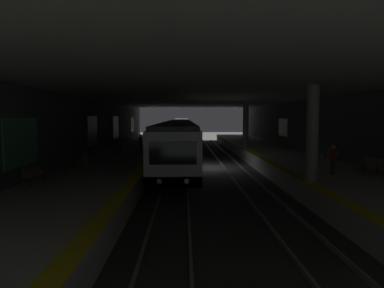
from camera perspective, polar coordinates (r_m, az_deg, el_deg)
The scene contains 21 objects.
ground_plane at distance 26.87m, azimuth 2.22°, elevation -4.09°, with size 120.00×120.00×0.00m, color #383A38.
track_left at distance 27.08m, azimuth 6.88°, elevation -3.88°, with size 60.00×1.53×0.16m.
track_right at distance 26.81m, azimuth -2.49°, elevation -3.93°, with size 60.00×1.53×0.16m.
platform_left at distance 27.97m, azimuth 15.75°, elevation -2.83°, with size 60.00×5.30×1.06m.
platform_right at distance 27.18m, azimuth -11.71°, elevation -2.96°, with size 60.00×5.30×1.06m.
wall_left at distance 28.76m, azimuth 21.39°, elevation 1.78°, with size 60.00×0.56×5.60m.
wall_right at distance 27.69m, azimuth -17.68°, elevation 1.78°, with size 60.00×0.56×5.60m.
ceiling_slab at distance 26.60m, azimuth 2.26°, elevation 8.35°, with size 60.00×19.40×0.40m.
pillar_near at distance 16.52m, azimuth 20.00°, elevation 1.66°, with size 0.56×0.56×4.55m.
pillar_far at distance 32.82m, azimuth 9.22°, elevation 3.30°, with size 0.56×0.56×4.55m.
metro_train at distance 44.97m, azimuth -2.03°, elevation 2.08°, with size 58.74×2.83×3.49m.
bench_left_mid at distance 20.51m, azimuth 28.52°, elevation -2.99°, with size 1.70×0.47×0.86m.
bench_left_far at distance 24.98m, azimuth 22.75°, elevation -1.49°, with size 1.70×0.47×0.86m.
bench_right_near at distance 16.89m, azimuth -25.42°, elevation -4.42°, with size 1.70×0.47×0.86m.
bench_right_mid at distance 20.84m, azimuth -20.62°, elevation -2.60°, with size 1.70×0.47×0.86m.
bench_right_far at distance 42.02m, azimuth -10.76°, elevation 1.20°, with size 1.70×0.47×0.86m.
person_waiting_near at distance 19.10m, azimuth 23.08°, elevation -2.31°, with size 0.60×0.22×1.59m.
person_walking_mid at distance 27.72m, azimuth -8.87°, elevation 0.15°, with size 0.60×0.22×1.63m.
person_standing_far at distance 35.26m, azimuth -7.06°, elevation 1.16°, with size 0.60×0.22×1.64m.
suitcase_rolling at distance 26.93m, azimuth -12.35°, elevation -1.18°, with size 0.34×0.21×0.99m.
trash_bin at distance 21.49m, azimuth -17.96°, elevation -2.58°, with size 0.44×0.44×0.85m.
Camera 1 is at (-26.50, 1.66, 4.14)m, focal length 30.99 mm.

